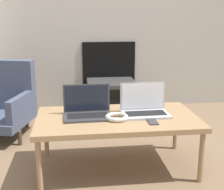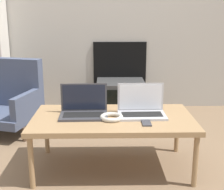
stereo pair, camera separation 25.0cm
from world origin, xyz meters
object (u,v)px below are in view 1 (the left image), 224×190
headphones (117,117)px  tv (111,97)px  laptop_right (144,107)px  phone (152,121)px  laptop_left (87,109)px

headphones → tv: size_ratio=0.31×
laptop_right → phone: 0.19m
tv → laptop_left: bearing=-104.5°
laptop_right → tv: bearing=93.1°
laptop_right → phone: size_ratio=2.58×
tv → laptop_right: bearing=-85.9°
laptop_left → headphones: 0.22m
laptop_left → phone: bearing=-24.1°
laptop_left → headphones: size_ratio=2.10×
headphones → tv: bearing=84.6°
headphones → phone: size_ratio=1.23×
laptop_right → phone: laptop_right is taller
headphones → phone: (0.23, -0.09, -0.01)m
phone → tv: phone is taller
phone → laptop_right: bearing=94.4°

